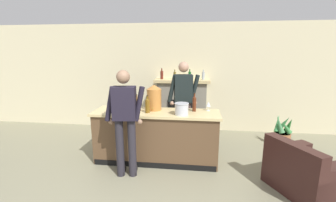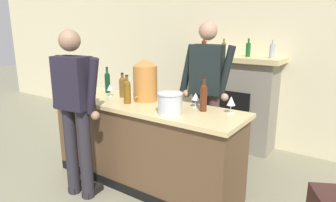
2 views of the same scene
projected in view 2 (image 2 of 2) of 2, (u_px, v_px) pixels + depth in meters
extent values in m
cube|color=beige|center=(217.00, 53.00, 4.75)|extent=(12.00, 0.07, 2.75)
cube|color=brown|center=(143.00, 146.00, 3.41)|extent=(2.24, 0.61, 0.92)
cube|color=#D0B87D|center=(142.00, 105.00, 3.29)|extent=(2.31, 0.68, 0.04)
cube|color=black|center=(126.00, 190.00, 3.26)|extent=(2.20, 0.01, 0.10)
cube|color=gray|center=(233.00, 104.00, 4.49)|extent=(1.20, 0.44, 1.30)
cube|color=black|center=(226.00, 119.00, 4.35)|extent=(0.66, 0.02, 0.83)
cube|color=#D0B87D|center=(235.00, 58.00, 4.30)|extent=(1.36, 0.52, 0.07)
cylinder|color=#572017|center=(204.00, 47.00, 4.55)|extent=(0.07, 0.07, 0.20)
cylinder|color=#572017|center=(204.00, 38.00, 4.52)|extent=(0.03, 0.03, 0.07)
cylinder|color=brown|center=(224.00, 49.00, 4.38)|extent=(0.06, 0.06, 0.18)
cylinder|color=brown|center=(224.00, 41.00, 4.35)|extent=(0.03, 0.03, 0.06)
cylinder|color=#164F1C|center=(248.00, 50.00, 4.17)|extent=(0.06, 0.06, 0.19)
cylinder|color=#164F1C|center=(249.00, 41.00, 4.14)|extent=(0.03, 0.03, 0.06)
cylinder|color=#9FA8B1|center=(272.00, 51.00, 3.99)|extent=(0.07, 0.07, 0.18)
cylinder|color=#9FA8B1|center=(273.00, 42.00, 3.96)|extent=(0.03, 0.03, 0.06)
cylinder|color=#242229|center=(86.00, 155.00, 3.10)|extent=(0.13, 0.13, 0.98)
cube|color=black|center=(93.00, 191.00, 3.28)|extent=(0.13, 0.25, 0.07)
cylinder|color=#242229|center=(71.00, 151.00, 3.20)|extent=(0.13, 0.13, 0.98)
cube|color=black|center=(79.00, 186.00, 3.37)|extent=(0.13, 0.25, 0.07)
cube|color=black|center=(73.00, 83.00, 2.97)|extent=(0.38, 0.26, 0.53)
cylinder|color=black|center=(92.00, 86.00, 2.88)|extent=(0.20, 0.08, 0.57)
sphere|color=#89664E|center=(95.00, 116.00, 2.97)|extent=(0.09, 0.09, 0.09)
cylinder|color=black|center=(58.00, 82.00, 3.09)|extent=(0.20, 0.08, 0.57)
sphere|color=#89664E|center=(62.00, 110.00, 3.18)|extent=(0.09, 0.09, 0.09)
sphere|color=#89664E|center=(70.00, 40.00, 2.87)|extent=(0.21, 0.21, 0.21)
cylinder|color=#4B3835|center=(197.00, 133.00, 3.67)|extent=(0.13, 0.13, 1.02)
cube|color=black|center=(194.00, 171.00, 3.72)|extent=(0.14, 0.25, 0.07)
cylinder|color=#4B3835|center=(213.00, 136.00, 3.59)|extent=(0.13, 0.13, 1.02)
cube|color=black|center=(210.00, 174.00, 3.64)|extent=(0.14, 0.25, 0.07)
cube|color=black|center=(207.00, 70.00, 3.44)|extent=(0.39, 0.28, 0.57)
cylinder|color=black|center=(188.00, 68.00, 3.51)|extent=(0.20, 0.08, 0.57)
sphere|color=tan|center=(187.00, 94.00, 3.57)|extent=(0.09, 0.09, 0.09)
cylinder|color=black|center=(226.00, 71.00, 3.32)|extent=(0.20, 0.08, 0.57)
sphere|color=tan|center=(224.00, 97.00, 3.38)|extent=(0.09, 0.09, 0.09)
sphere|color=tan|center=(208.00, 31.00, 3.33)|extent=(0.21, 0.21, 0.21)
cylinder|color=#B97434|center=(145.00, 83.00, 3.37)|extent=(0.27, 0.27, 0.39)
cone|color=#B97434|center=(145.00, 62.00, 3.31)|extent=(0.28, 0.28, 0.08)
cylinder|color=#B29333|center=(136.00, 97.00, 3.28)|extent=(0.02, 0.04, 0.02)
cylinder|color=silver|center=(170.00, 104.00, 2.87)|extent=(0.23, 0.23, 0.20)
cylinder|color=silver|center=(170.00, 94.00, 2.84)|extent=(0.25, 0.25, 0.01)
cylinder|color=#195727|center=(90.00, 88.00, 3.66)|extent=(0.08, 0.08, 0.19)
sphere|color=#195727|center=(90.00, 80.00, 3.64)|extent=(0.07, 0.07, 0.07)
cylinder|color=#195727|center=(90.00, 77.00, 3.63)|extent=(0.03, 0.03, 0.07)
cylinder|color=black|center=(89.00, 73.00, 3.62)|extent=(0.03, 0.03, 0.01)
cylinder|color=#0D371D|center=(108.00, 84.00, 3.79)|extent=(0.07, 0.07, 0.23)
sphere|color=#0D371D|center=(107.00, 75.00, 3.76)|extent=(0.06, 0.06, 0.06)
cylinder|color=#0D371D|center=(107.00, 71.00, 3.75)|extent=(0.03, 0.03, 0.09)
cylinder|color=black|center=(107.00, 67.00, 3.74)|extent=(0.03, 0.03, 0.01)
cylinder|color=brown|center=(127.00, 94.00, 3.26)|extent=(0.08, 0.08, 0.22)
sphere|color=brown|center=(127.00, 84.00, 3.24)|extent=(0.08, 0.08, 0.08)
cylinder|color=brown|center=(127.00, 80.00, 3.23)|extent=(0.03, 0.03, 0.08)
cylinder|color=black|center=(127.00, 76.00, 3.21)|extent=(0.04, 0.04, 0.01)
cylinder|color=#4F2312|center=(204.00, 99.00, 2.96)|extent=(0.07, 0.07, 0.24)
sphere|color=#4F2312|center=(204.00, 88.00, 2.93)|extent=(0.07, 0.07, 0.07)
cylinder|color=#4F2312|center=(204.00, 83.00, 2.92)|extent=(0.03, 0.03, 0.09)
cylinder|color=black|center=(204.00, 78.00, 2.91)|extent=(0.03, 0.03, 0.01)
cylinder|color=brown|center=(123.00, 89.00, 3.56)|extent=(0.08, 0.08, 0.20)
sphere|color=brown|center=(122.00, 80.00, 3.53)|extent=(0.08, 0.08, 0.08)
cylinder|color=brown|center=(122.00, 77.00, 3.52)|extent=(0.03, 0.03, 0.08)
cylinder|color=black|center=(122.00, 73.00, 3.51)|extent=(0.04, 0.04, 0.01)
cylinder|color=silver|center=(110.00, 96.00, 3.61)|extent=(0.07, 0.07, 0.01)
cylinder|color=silver|center=(110.00, 93.00, 3.60)|extent=(0.01, 0.01, 0.07)
cone|color=silver|center=(110.00, 87.00, 3.58)|extent=(0.08, 0.08, 0.07)
cylinder|color=silver|center=(230.00, 113.00, 2.91)|extent=(0.07, 0.07, 0.01)
cylinder|color=silver|center=(231.00, 109.00, 2.90)|extent=(0.01, 0.01, 0.08)
cone|color=silver|center=(231.00, 101.00, 2.88)|extent=(0.08, 0.08, 0.09)
cylinder|color=silver|center=(195.00, 107.00, 3.14)|extent=(0.07, 0.07, 0.01)
cylinder|color=silver|center=(195.00, 103.00, 3.13)|extent=(0.01, 0.01, 0.07)
cone|color=silver|center=(196.00, 96.00, 3.11)|extent=(0.08, 0.08, 0.07)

